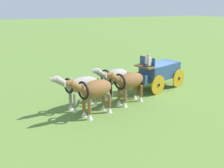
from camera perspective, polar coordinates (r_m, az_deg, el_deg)
The scene contains 6 objects.
ground_plane at distance 18.16m, azimuth 11.01°, elevation -0.84°, with size 220.00×220.00×0.00m, color olive.
show_wagon at distance 17.70m, azimuth 10.98°, elevation 2.90°, with size 5.98×2.66×2.79m.
draft_horse_rear_near at distance 14.57m, azimuth 4.01°, elevation 0.53°, with size 2.99×1.45×2.27m.
draft_horse_rear_off at distance 15.48m, azimuth 0.61°, elevation 1.52°, with size 2.92×1.47×2.24m.
draft_horse_lead_near at distance 12.93m, azimuth -4.15°, elevation -1.52°, with size 2.95×1.45×2.33m.
draft_horse_lead_off at distance 13.95m, azimuth -7.44°, elevation -0.43°, with size 3.07×1.39×2.25m.
Camera 1 is at (10.46, 13.70, 5.72)m, focal length 38.72 mm.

